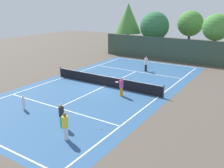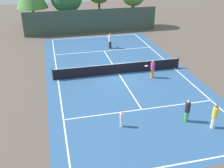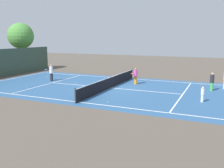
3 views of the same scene
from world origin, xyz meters
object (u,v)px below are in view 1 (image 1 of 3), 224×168
Objects in this scene: tennis_ball_2 at (131,77)px; tennis_ball_5 at (126,67)px; player_2 at (62,115)px; tennis_ball_1 at (56,83)px; tennis_ball_3 at (101,129)px; tennis_ball_0 at (167,69)px; player_3 at (121,87)px; ball_crate at (109,80)px; player_0 at (146,64)px; player_4 at (23,102)px; tennis_ball_4 at (161,72)px; player_1 at (65,126)px; tennis_ball_6 at (103,77)px.

tennis_ball_5 is at bearing 127.84° from tennis_ball_2.
player_2 is 23.85× the size of tennis_ball_1.
tennis_ball_1 and tennis_ball_3 have the same top height.
tennis_ball_1 and tennis_ball_5 have the same top height.
tennis_ball_0 is 16.80m from tennis_ball_3.
tennis_ball_2 is at bearing 109.80° from player_3.
tennis_ball_2 is (1.13, 2.77, -0.15)m from ball_crate.
player_0 is 3.25m from tennis_ball_5.
player_4 is (-4.59, -6.50, -0.25)m from player_3.
tennis_ball_3 is (3.80, -14.57, -0.87)m from player_0.
ball_crate is at bearing -116.13° from tennis_ball_4.
tennis_ball_0 is at bearing 89.51° from player_3.
tennis_ball_3 is (2.33, 1.04, -0.77)m from player_2.
tennis_ball_0 is 1.00× the size of tennis_ball_3.
tennis_ball_0 is at bearing 92.78° from player_1.
tennis_ball_3 is (4.04, -11.49, 0.00)m from tennis_ball_2.
player_3 is at bearing -62.33° from tennis_ball_5.
ball_crate is at bearing -112.14° from tennis_ball_2.
tennis_ball_4 is at bearing 52.49° from tennis_ball_1.
tennis_ball_2 is (-1.72, 12.53, -0.77)m from player_2.
tennis_ball_4 is at bearing -1.40° from tennis_ball_5.
tennis_ball_5 is (2.53, 9.67, 0.00)m from tennis_ball_1.
player_4 is at bearing -90.70° from tennis_ball_6.
tennis_ball_0 and tennis_ball_5 have the same top height.
tennis_ball_0 is at bearing 48.58° from player_0.
player_2 is 6.94m from player_3.
ball_crate is (1.45, 9.34, -0.39)m from player_4.
tennis_ball_4 is (-1.06, 17.12, -0.83)m from player_1.
tennis_ball_3 is 1.00× the size of tennis_ball_4.
player_1 is at bearing -80.54° from player_0.
tennis_ball_0 is 1.00× the size of tennis_ball_4.
tennis_ball_1 is at bearing 114.62° from player_4.
player_0 is 26.51× the size of tennis_ball_4.
tennis_ball_2 is (2.58, 12.10, -0.54)m from player_4.
player_2 is 23.85× the size of tennis_ball_0.
player_1 is 25.52× the size of tennis_ball_4.
player_0 is at bearing -131.42° from tennis_ball_0.
tennis_ball_5 is (-4.55, 16.18, -0.77)m from player_2.
player_1 reaches higher than player_4.
ball_crate reaches higher than tennis_ball_4.
tennis_ball_2 is at bearing -112.09° from tennis_ball_0.
player_3 is at bearing 109.00° from tennis_ball_3.
tennis_ball_5 is (-3.08, 0.57, -0.87)m from player_0.
tennis_ball_0 and tennis_ball_2 have the same top height.
tennis_ball_1 is (-4.24, -3.25, -0.15)m from ball_crate.
player_4 is 16.93× the size of tennis_ball_3.
tennis_ball_0 and tennis_ball_3 have the same top height.
tennis_ball_1 is at bearing 149.83° from tennis_ball_3.
tennis_ball_0 is 1.00× the size of tennis_ball_5.
tennis_ball_6 is (-2.70, -4.92, -0.87)m from player_0.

